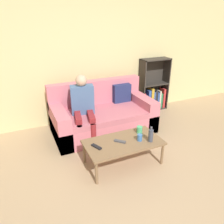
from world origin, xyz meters
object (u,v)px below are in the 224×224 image
object	(u,v)px
couch	(103,116)
bookshelf	(152,91)
tv_remote_1	(96,147)
person_adult	(83,103)
tv_remote_0	(120,141)
cup_near	(140,130)
cup_far	(140,138)
bottle	(151,135)
coffee_table	(123,144)

from	to	relation	value
couch	bookshelf	size ratio (longest dim) A/B	1.57
couch	bookshelf	distance (m)	1.55
bookshelf	tv_remote_1	distance (m)	2.53
person_adult	tv_remote_0	distance (m)	1.04
bookshelf	cup_near	bearing A→B (deg)	-129.85
cup_far	bottle	world-z (taller)	bottle
bookshelf	person_adult	xyz separation A→B (m)	(-1.85, -0.61, 0.22)
cup_far	tv_remote_1	distance (m)	0.64
couch	cup_far	size ratio (longest dim) A/B	18.87
cup_far	tv_remote_0	distance (m)	0.29
couch	cup_far	world-z (taller)	couch
coffee_table	bottle	world-z (taller)	bottle
couch	coffee_table	size ratio (longest dim) A/B	1.66
coffee_table	bottle	xyz separation A→B (m)	(0.36, -0.15, 0.13)
coffee_table	couch	bearing A→B (deg)	83.89
bookshelf	tv_remote_0	bearing A→B (deg)	-135.61
couch	bottle	distance (m)	1.27
coffee_table	cup_near	xyz separation A→B (m)	(0.34, 0.13, 0.09)
coffee_table	bottle	bearing A→B (deg)	-22.67
bookshelf	bottle	xyz separation A→B (m)	(-1.21, -1.75, 0.04)
cup_far	tv_remote_1	size ratio (longest dim) A/B	0.56
person_adult	cup_far	distance (m)	1.19
couch	person_adult	world-z (taller)	person_adult
coffee_table	bookshelf	bearing A→B (deg)	45.48
cup_near	coffee_table	bearing A→B (deg)	-159.54
coffee_table	person_adult	bearing A→B (deg)	105.95
bookshelf	tv_remote_0	size ratio (longest dim) A/B	7.57
couch	coffee_table	bearing A→B (deg)	-96.11
tv_remote_0	tv_remote_1	xyz separation A→B (m)	(-0.36, 0.01, 0.00)
couch	person_adult	distance (m)	0.54
tv_remote_1	cup_far	bearing A→B (deg)	-31.20
couch	tv_remote_1	bearing A→B (deg)	-116.16
tv_remote_1	tv_remote_0	bearing A→B (deg)	-24.51
person_adult	cup_far	bearing A→B (deg)	-52.57
bookshelf	coffee_table	xyz separation A→B (m)	(-1.57, -1.60, -0.09)
cup_near	tv_remote_0	size ratio (longest dim) A/B	0.68
bookshelf	tv_remote_1	world-z (taller)	bookshelf
cup_far	bottle	bearing A→B (deg)	-31.48
bookshelf	cup_far	distance (m)	2.14
cup_far	cup_near	bearing A→B (deg)	59.78
tv_remote_0	bottle	bearing A→B (deg)	-65.46
bookshelf	cup_far	world-z (taller)	bookshelf
couch	cup_far	bearing A→B (deg)	-84.40
bookshelf	person_adult	distance (m)	1.96
tv_remote_0	bookshelf	bearing A→B (deg)	0.38
cup_far	tv_remote_1	xyz separation A→B (m)	(-0.64, 0.09, -0.04)
couch	cup_far	distance (m)	1.16
coffee_table	tv_remote_1	xyz separation A→B (m)	(-0.41, 0.02, 0.04)
cup_near	tv_remote_1	distance (m)	0.76
bookshelf	tv_remote_1	xyz separation A→B (m)	(-1.98, -1.58, -0.05)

